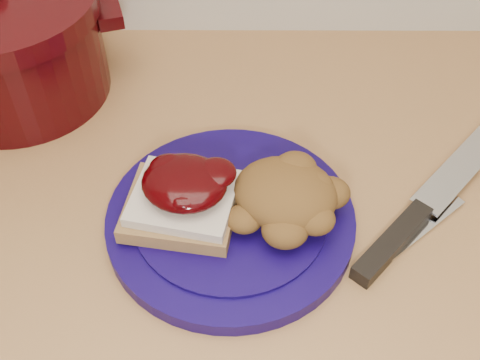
{
  "coord_description": "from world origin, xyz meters",
  "views": [
    {
      "loc": [
        -0.01,
        1.03,
        1.41
      ],
      "look_at": [
        -0.01,
        1.45,
        0.95
      ],
      "focal_mm": 45.0,
      "sensor_mm": 36.0,
      "label": 1
    }
  ],
  "objects_px": {
    "plate": "(231,220)",
    "butter_knife": "(416,234)",
    "chef_knife": "(415,218)",
    "dutch_oven": "(9,45)"
  },
  "relations": [
    {
      "from": "chef_knife",
      "to": "butter_knife",
      "type": "bearing_deg",
      "value": -138.05
    },
    {
      "from": "butter_knife",
      "to": "dutch_oven",
      "type": "relative_size",
      "value": 0.51
    },
    {
      "from": "butter_knife",
      "to": "plate",
      "type": "bearing_deg",
      "value": 135.99
    },
    {
      "from": "plate",
      "to": "chef_knife",
      "type": "bearing_deg",
      "value": 0.82
    },
    {
      "from": "dutch_oven",
      "to": "chef_knife",
      "type": "bearing_deg",
      "value": -25.25
    },
    {
      "from": "plate",
      "to": "butter_knife",
      "type": "distance_m",
      "value": 0.2
    },
    {
      "from": "plate",
      "to": "chef_knife",
      "type": "xyz_separation_m",
      "value": [
        0.2,
        0.0,
        0.0
      ]
    },
    {
      "from": "chef_knife",
      "to": "butter_knife",
      "type": "xyz_separation_m",
      "value": [
        -0.0,
        -0.02,
        -0.01
      ]
    },
    {
      "from": "plate",
      "to": "dutch_oven",
      "type": "distance_m",
      "value": 0.37
    },
    {
      "from": "chef_knife",
      "to": "dutch_oven",
      "type": "height_order",
      "value": "dutch_oven"
    }
  ]
}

